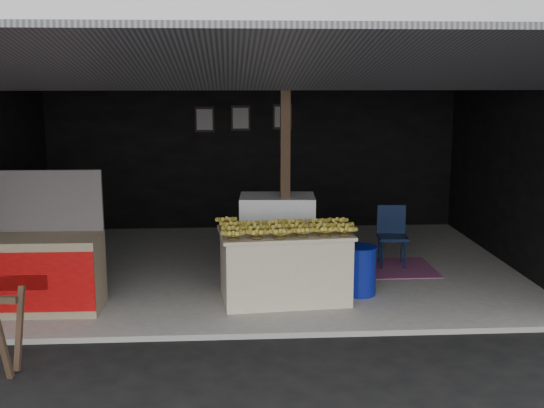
{
  "coord_description": "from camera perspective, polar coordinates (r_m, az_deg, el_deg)",
  "views": [
    {
      "loc": [
        -0.4,
        -6.53,
        2.64
      ],
      "look_at": [
        0.11,
        1.56,
        1.1
      ],
      "focal_mm": 45.0,
      "sensor_mm": 36.0,
      "label": 1
    }
  ],
  "objects": [
    {
      "name": "concrete_slab",
      "position": [
        9.41,
        -1.06,
        -5.35
      ],
      "size": [
        7.0,
        5.0,
        0.06
      ],
      "primitive_type": "cube",
      "color": "gray",
      "rests_on": "ground"
    },
    {
      "name": "neighbor_stall",
      "position": [
        8.01,
        -19.38,
        -5.19
      ],
      "size": [
        1.5,
        0.69,
        1.53
      ],
      "rotation": [
        0.0,
        0.0,
        -0.01
      ],
      "color": "#998466",
      "rests_on": "concrete_slab"
    },
    {
      "name": "water_barrel",
      "position": [
        8.2,
        7.35,
        -5.64
      ],
      "size": [
        0.38,
        0.38,
        0.56
      ],
      "primitive_type": "cylinder",
      "color": "navy",
      "rests_on": "concrete_slab"
    },
    {
      "name": "white_crate",
      "position": [
        8.82,
        0.44,
        -2.69
      ],
      "size": [
        0.99,
        0.71,
        1.06
      ],
      "rotation": [
        0.0,
        0.0,
        -0.06
      ],
      "color": "white",
      "rests_on": "concrete_slab"
    },
    {
      "name": "shophouse",
      "position": [
        9.37,
        -1.18,
        7.45
      ],
      "size": [
        7.4,
        7.29,
        3.02
      ],
      "color": "black",
      "rests_on": "ground"
    },
    {
      "name": "banana_table",
      "position": [
        7.92,
        1.05,
        -5.14
      ],
      "size": [
        1.56,
        1.04,
        0.82
      ],
      "rotation": [
        0.0,
        0.0,
        0.09
      ],
      "color": "silver",
      "rests_on": "concrete_slab"
    },
    {
      "name": "ground",
      "position": [
        7.06,
        -0.13,
        -11.22
      ],
      "size": [
        80.0,
        80.0,
        0.0
      ],
      "primitive_type": "plane",
      "color": "black",
      "rests_on": "ground"
    },
    {
      "name": "plastic_chair",
      "position": [
        9.47,
        9.99,
        -2.21
      ],
      "size": [
        0.42,
        0.42,
        0.82
      ],
      "rotation": [
        0.0,
        0.0,
        -0.09
      ],
      "color": "black",
      "rests_on": "concrete_slab"
    },
    {
      "name": "magenta_rug",
      "position": [
        9.37,
        8.87,
        -5.33
      ],
      "size": [
        1.51,
        1.01,
        0.01
      ],
      "primitive_type": "cube",
      "rotation": [
        0.0,
        0.0,
        0.01
      ],
      "color": "#6F1852",
      "rests_on": "concrete_slab"
    },
    {
      "name": "picture_frames",
      "position": [
        11.45,
        -2.47,
        7.19
      ],
      "size": [
        1.62,
        0.04,
        0.46
      ],
      "color": "black",
      "rests_on": "shophouse"
    },
    {
      "name": "banana_pile",
      "position": [
        7.8,
        1.06,
        -1.71
      ],
      "size": [
        1.43,
        0.94,
        0.16
      ],
      "primitive_type": null,
      "rotation": [
        0.0,
        0.0,
        0.09
      ],
      "color": "gold",
      "rests_on": "banana_table"
    }
  ]
}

